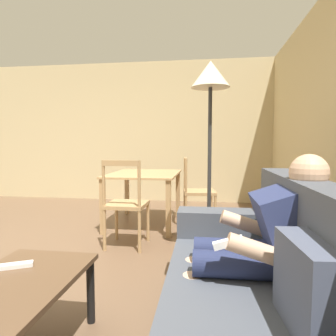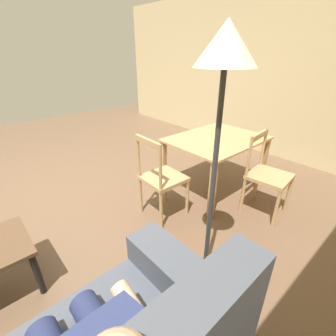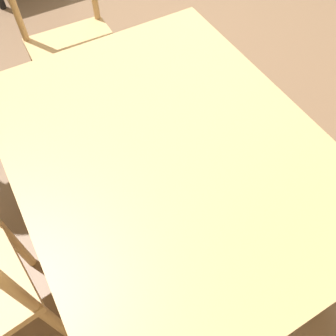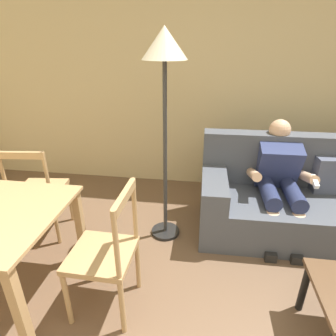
% 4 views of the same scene
% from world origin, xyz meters
% --- Properties ---
extents(ground_plane, '(8.98, 8.98, 0.00)m').
position_xyz_m(ground_plane, '(0.00, 0.00, 0.00)').
color(ground_plane, brown).
extents(wall_side, '(0.12, 6.33, 2.70)m').
position_xyz_m(wall_side, '(-3.49, 0.00, 1.35)').
color(wall_side, '#C8B586').
rests_on(wall_side, ground_plane).
extents(dining_table, '(1.19, 0.92, 0.72)m').
position_xyz_m(dining_table, '(-1.73, 1.05, 0.61)').
color(dining_table, tan).
rests_on(dining_table, ground_plane).
extents(dining_chair_near_wall, '(0.47, 0.47, 0.94)m').
position_xyz_m(dining_chair_near_wall, '(-1.72, 1.78, 0.47)').
color(dining_chair_near_wall, tan).
rests_on(dining_chair_near_wall, ground_plane).
extents(dining_chair_facing_couch, '(0.43, 0.43, 0.96)m').
position_xyz_m(dining_chair_facing_couch, '(-0.80, 1.05, 0.47)').
color(dining_chair_facing_couch, tan).
rests_on(dining_chair_facing_couch, ground_plane).
extents(floor_lamp, '(0.36, 0.36, 1.88)m').
position_xyz_m(floor_lamp, '(-0.53, 1.94, 1.59)').
color(floor_lamp, black).
rests_on(floor_lamp, ground_plane).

